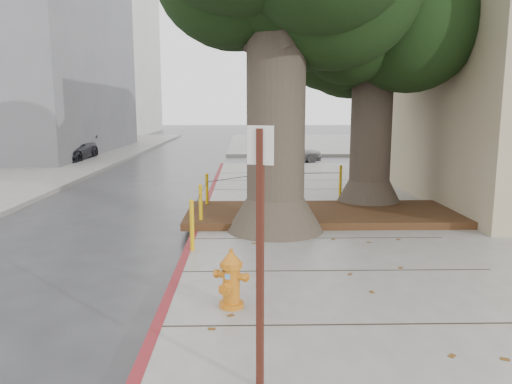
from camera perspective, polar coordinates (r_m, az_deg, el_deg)
The scene contains 13 objects.
ground at distance 8.13m, azimuth 5.51°, elevation -9.96°, with size 140.00×140.00×0.00m, color #28282B.
sidewalk_far at distance 38.32m, azimuth 9.21°, elevation 5.59°, with size 16.00×20.00×0.15m, color slate.
curb_red at distance 10.49m, azimuth -7.07°, elevation -5.02°, with size 0.14×26.00×0.16m, color maroon.
planter_bed at distance 11.91m, azimuth 7.64°, elevation -2.50°, with size 6.40×2.60×0.16m, color black.
building_far_white at distance 55.20m, azimuth -18.76°, elevation 14.14°, with size 12.00×18.00×15.00m, color silver.
building_side_white at distance 37.67m, azimuth 26.01°, elevation 11.42°, with size 10.00×10.00×9.00m, color silver.
tree_far at distance 13.60m, azimuth 14.82°, elevation 19.08°, with size 4.50×3.80×7.17m.
bollard_ring at distance 12.15m, azimuth -0.92°, elevation -0.09°, with size 3.79×5.39×0.95m.
fire_hydrant at distance 6.55m, azimuth -2.87°, elevation -9.90°, with size 0.43×0.43×0.78m.
signpost at distance 4.43m, azimuth 0.48°, elevation -6.10°, with size 0.23×0.11×2.42m.
car_silver at distance 24.88m, azimuth 3.85°, elevation 4.63°, with size 1.29×3.20×1.09m, color #AAABB0.
car_red at distance 27.80m, azimuth 18.18°, elevation 4.93°, with size 1.39×4.00×1.32m, color maroon.
car_dark at distance 26.84m, azimuth -20.37°, elevation 4.61°, with size 1.79×4.39×1.27m, color black.
Camera 1 is at (-0.93, -7.60, 2.72)m, focal length 35.00 mm.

